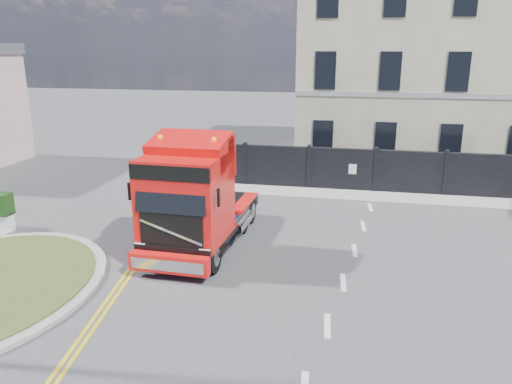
# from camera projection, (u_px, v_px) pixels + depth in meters

# --- Properties ---
(ground) EXTENTS (120.00, 120.00, 0.00)m
(ground) POSITION_uv_depth(u_px,v_px,m) (245.00, 268.00, 15.04)
(ground) COLOR #424244
(ground) RESTS_ON ground
(hoarding_fence) EXTENTS (18.80, 0.25, 2.00)m
(hoarding_fence) POSITION_uv_depth(u_px,v_px,m) (434.00, 174.00, 21.97)
(hoarding_fence) COLOR black
(hoarding_fence) RESTS_ON ground
(georgian_building) EXTENTS (12.30, 10.30, 12.80)m
(georgian_building) POSITION_uv_depth(u_px,v_px,m) (414.00, 59.00, 27.80)
(georgian_building) COLOR beige
(georgian_building) RESTS_ON ground
(pavement_far) EXTENTS (20.00, 1.60, 0.12)m
(pavement_far) POSITION_uv_depth(u_px,v_px,m) (422.00, 200.00, 21.49)
(pavement_far) COLOR gray
(pavement_far) RESTS_ON ground
(truck) EXTENTS (2.55, 6.37, 3.78)m
(truck) POSITION_uv_depth(u_px,v_px,m) (194.00, 202.00, 15.73)
(truck) COLOR black
(truck) RESTS_ON ground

